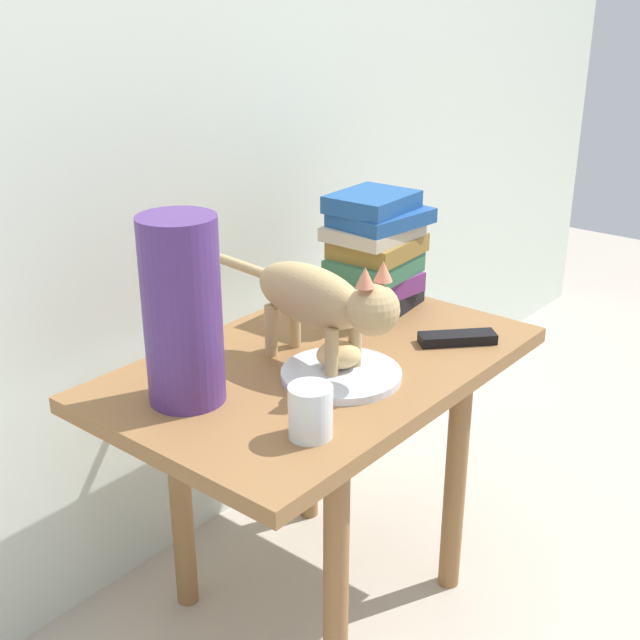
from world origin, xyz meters
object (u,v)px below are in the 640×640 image
(side_table, at_px, (320,397))
(green_vase, at_px, (182,311))
(plate, at_px, (341,374))
(cat, at_px, (322,300))
(candle_jar, at_px, (311,414))
(book_stack, at_px, (376,253))
(bread_roll, at_px, (339,355))
(tv_remote, at_px, (457,338))

(side_table, height_order, green_vase, green_vase)
(plate, distance_m, cat, 0.14)
(cat, height_order, candle_jar, cat)
(side_table, distance_m, candle_jar, 0.30)
(cat, relative_size, candle_jar, 5.62)
(book_stack, distance_m, green_vase, 0.54)
(plate, distance_m, bread_roll, 0.03)
(side_table, height_order, bread_roll, bread_roll)
(plate, bearing_deg, side_table, 65.34)
(plate, relative_size, green_vase, 0.68)
(green_vase, bearing_deg, tv_remote, -25.12)
(side_table, height_order, candle_jar, candle_jar)
(cat, bearing_deg, side_table, 45.22)
(cat, xyz_separation_m, green_vase, (-0.24, 0.10, 0.03))
(book_stack, bearing_deg, bread_roll, -155.02)
(plate, relative_size, bread_roll, 2.70)
(bread_roll, xyz_separation_m, candle_jar, (-0.20, -0.10, -0.00))
(side_table, height_order, plate, plate)
(side_table, bearing_deg, tv_remote, -34.49)
(plate, xyz_separation_m, candle_jar, (-0.19, -0.09, 0.03))
(side_table, bearing_deg, plate, -114.66)
(plate, relative_size, book_stack, 0.85)
(plate, bearing_deg, tv_remote, -16.73)
(bread_roll, bearing_deg, candle_jar, -153.14)
(candle_jar, bearing_deg, cat, 35.24)
(bread_roll, height_order, green_vase, green_vase)
(plate, distance_m, green_vase, 0.31)
(bread_roll, bearing_deg, cat, 82.84)
(side_table, relative_size, candle_jar, 9.65)
(bread_roll, relative_size, cat, 0.17)
(side_table, xyz_separation_m, cat, (-0.02, -0.02, 0.21))
(plate, xyz_separation_m, cat, (0.01, 0.05, 0.13))
(book_stack, xyz_separation_m, tv_remote, (-0.05, -0.23, -0.12))
(candle_jar, bearing_deg, bread_roll, 26.86)
(book_stack, bearing_deg, tv_remote, -101.13)
(green_vase, relative_size, candle_jar, 3.75)
(bread_roll, bearing_deg, plate, -122.28)
(side_table, distance_m, green_vase, 0.36)
(side_table, relative_size, cat, 1.72)
(book_stack, bearing_deg, green_vase, -179.75)
(book_stack, bearing_deg, candle_jar, -154.27)
(tv_remote, bearing_deg, bread_roll, -156.63)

